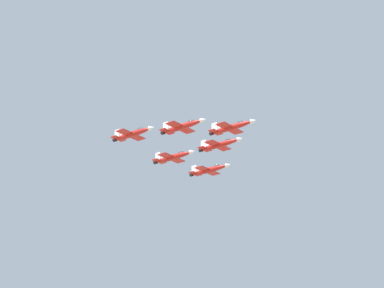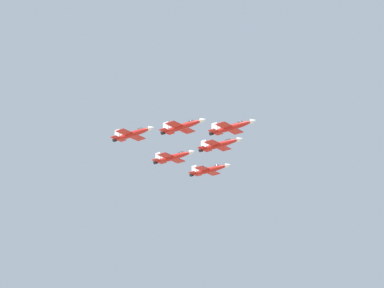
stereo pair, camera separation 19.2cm
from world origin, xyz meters
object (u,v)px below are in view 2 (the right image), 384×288
jet_right_wingman (182,126)px  jet_slot_rear (173,157)px  jet_right_outer (133,134)px  jet_lead (232,127)px  jet_left_outer (209,170)px  jet_left_wingman (220,144)px

jet_right_wingman → jet_slot_rear: jet_right_wingman is taller
jet_right_wingman → jet_right_outer: 16.49m
jet_slot_rear → jet_right_wingman: bearing=-39.6°
jet_lead → jet_right_wingman: same height
jet_lead → jet_right_outer: size_ratio=1.03×
jet_right_wingman → jet_left_outer: bearing=112.2°
jet_left_wingman → jet_right_wingman: jet_left_wingman is taller
jet_left_wingman → jet_slot_rear: 16.95m
jet_lead → jet_right_wingman: bearing=-139.2°
jet_right_wingman → jet_right_outer: bearing=-138.9°
jet_left_outer → jet_right_outer: (-32.91, -26.12, 0.68)m
jet_left_wingman → jet_slot_rear: jet_left_wingman is taller
jet_right_wingman → jet_slot_rear: size_ratio=1.02×
jet_lead → jet_slot_rear: bearing=-179.5°
jet_lead → jet_right_outer: jet_lead is taller
jet_left_outer → jet_right_outer: 42.02m
jet_lead → jet_left_outer: (1.09, 32.42, -3.68)m
jet_left_wingman → jet_right_wingman: size_ratio=1.00×
jet_left_outer → jet_right_outer: bearing=-89.3°
jet_lead → jet_left_wingman: 16.22m
jet_left_outer → jet_right_outer: size_ratio=1.04×
jet_right_outer → jet_slot_rear: jet_right_outer is taller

